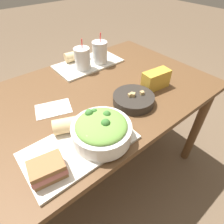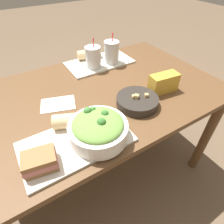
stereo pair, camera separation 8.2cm
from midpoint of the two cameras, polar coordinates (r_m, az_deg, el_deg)
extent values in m
plane|color=brown|center=(1.58, -7.00, -17.19)|extent=(12.00, 12.00, 0.00)
cube|color=brown|center=(1.04, -10.20, 4.20)|extent=(1.47, 0.88, 0.03)
cylinder|color=brown|center=(1.48, 22.98, -4.33)|extent=(0.06, 0.06, 0.70)
cylinder|color=brown|center=(1.83, 3.11, 8.62)|extent=(0.06, 0.06, 0.70)
cube|color=beige|center=(0.78, -12.67, -10.11)|extent=(0.44, 0.25, 0.01)
cube|color=beige|center=(1.33, -9.03, 14.30)|extent=(0.44, 0.25, 0.01)
cylinder|color=white|center=(0.75, -6.30, -6.25)|extent=(0.24, 0.24, 0.07)
ellipsoid|color=#6B9E42|center=(0.73, -6.52, -4.12)|extent=(0.20, 0.20, 0.05)
sphere|color=#38702D|center=(0.74, -4.72, -0.88)|extent=(0.03, 0.03, 0.03)
sphere|color=#427F38|center=(0.77, -8.56, 0.14)|extent=(0.03, 0.03, 0.03)
sphere|color=#38702D|center=(0.70, -5.31, -3.61)|extent=(0.04, 0.04, 0.04)
sphere|color=#427F38|center=(0.75, -10.10, -0.42)|extent=(0.03, 0.03, 0.03)
cube|color=beige|center=(0.76, -7.22, -0.95)|extent=(0.04, 0.06, 0.01)
cube|color=beige|center=(0.69, -9.83, -6.23)|extent=(0.05, 0.05, 0.01)
cube|color=beige|center=(0.73, -6.11, -2.94)|extent=(0.06, 0.07, 0.01)
cylinder|color=#2D2823|center=(0.95, 4.12, 3.81)|extent=(0.21, 0.21, 0.05)
cylinder|color=brown|center=(0.94, 4.17, 4.65)|extent=(0.19, 0.19, 0.01)
cube|color=tan|center=(0.95, 6.72, 5.66)|extent=(0.02, 0.02, 0.02)
cube|color=tan|center=(0.93, 3.87, 5.14)|extent=(0.03, 0.03, 0.02)
cube|color=tan|center=(0.93, 3.02, 5.03)|extent=(0.02, 0.02, 0.02)
cube|color=olive|center=(0.72, -21.96, -16.99)|extent=(0.13, 0.10, 0.02)
cube|color=#C1706B|center=(0.70, -22.42, -16.02)|extent=(0.13, 0.11, 0.02)
cube|color=olive|center=(0.68, -22.90, -14.99)|extent=(0.13, 0.10, 0.02)
cylinder|color=#DBBC84|center=(0.81, -14.17, -3.62)|extent=(0.19, 0.13, 0.06)
cylinder|color=beige|center=(0.81, -8.20, -2.50)|extent=(0.03, 0.06, 0.06)
cylinder|color=#DBBC84|center=(1.37, -12.49, 16.38)|extent=(0.17, 0.09, 0.06)
cylinder|color=beige|center=(1.39, -9.37, 17.22)|extent=(0.02, 0.06, 0.06)
cylinder|color=silver|center=(1.24, -10.93, 15.43)|extent=(0.10, 0.10, 0.13)
cylinder|color=black|center=(1.24, -10.88, 15.12)|extent=(0.09, 0.09, 0.10)
cylinder|color=white|center=(1.21, -11.34, 18.28)|extent=(0.10, 0.10, 0.01)
cylinder|color=red|center=(1.20, -11.21, 19.61)|extent=(0.01, 0.02, 0.06)
cylinder|color=silver|center=(1.30, -5.57, 17.39)|extent=(0.10, 0.10, 0.13)
cylinder|color=maroon|center=(1.30, -5.55, 17.07)|extent=(0.09, 0.09, 0.11)
cylinder|color=white|center=(1.27, -5.79, 20.29)|extent=(0.10, 0.10, 0.01)
cylinder|color=red|center=(1.27, -5.59, 21.56)|extent=(0.01, 0.02, 0.06)
cube|color=gold|center=(1.07, 11.08, 9.59)|extent=(0.16, 0.09, 0.10)
cube|color=white|center=(0.98, -19.75, 0.83)|extent=(0.20, 0.17, 0.00)
camera|label=1|loc=(0.04, -92.87, -2.51)|focal=30.00mm
camera|label=2|loc=(0.04, 87.13, 2.51)|focal=30.00mm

